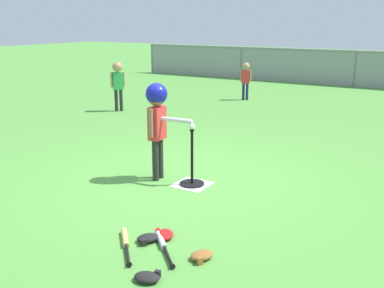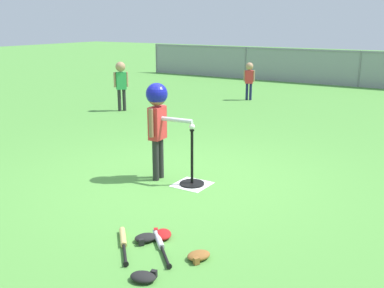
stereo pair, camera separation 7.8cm
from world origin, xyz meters
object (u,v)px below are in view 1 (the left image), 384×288
at_px(baseball_on_tee, 192,127).
at_px(glove_near_bats, 147,277).
at_px(batter_child, 157,112).
at_px(spare_bat_silver, 162,243).
at_px(spare_bat_wood, 126,241).
at_px(fielder_deep_left, 246,76).
at_px(glove_tossed_aside, 165,234).
at_px(glove_by_plate, 148,238).
at_px(glove_outfield_drop, 202,256).
at_px(fielder_near_right, 118,80).
at_px(batting_tee, 192,176).

height_order(baseball_on_tee, glove_near_bats, baseball_on_tee).
distance_m(batter_child, spare_bat_silver, 2.09).
relative_size(baseball_on_tee, spare_bat_silver, 0.14).
bearing_deg(spare_bat_wood, fielder_deep_left, 106.85).
xyz_separation_m(baseball_on_tee, glove_tossed_aside, (0.54, -1.42, -0.74)).
bearing_deg(glove_by_plate, baseball_on_tee, 105.87).
xyz_separation_m(spare_bat_silver, glove_near_bats, (0.24, -0.56, 0.01)).
bearing_deg(fielder_deep_left, glove_near_bats, -70.47).
bearing_deg(baseball_on_tee, glove_outfield_drop, -56.36).
bearing_deg(glove_by_plate, glove_outfield_drop, -1.98).
xyz_separation_m(fielder_deep_left, glove_outfield_drop, (3.21, -7.93, -0.61)).
relative_size(baseball_on_tee, fielder_near_right, 0.06).
bearing_deg(glove_near_bats, baseball_on_tee, 111.88).
height_order(spare_bat_wood, glove_near_bats, glove_near_bats).
height_order(baseball_on_tee, batter_child, batter_child).
xyz_separation_m(batter_child, glove_by_plate, (0.95, -1.53, -0.89)).
xyz_separation_m(spare_bat_wood, glove_by_plate, (0.15, 0.15, 0.01)).
bearing_deg(glove_tossed_aside, spare_bat_silver, -64.49).
height_order(batting_tee, glove_outfield_drop, batting_tee).
distance_m(glove_near_bats, glove_tossed_aside, 0.78).
height_order(baseball_on_tee, fielder_deep_left, fielder_deep_left).
height_order(fielder_near_right, glove_near_bats, fielder_near_right).
height_order(batting_tee, glove_near_bats, batting_tee).
distance_m(batting_tee, glove_near_bats, 2.30).
distance_m(glove_by_plate, glove_tossed_aside, 0.18).
xyz_separation_m(baseball_on_tee, fielder_deep_left, (-2.15, 6.33, -0.13)).
bearing_deg(glove_tossed_aside, baseball_on_tee, 110.93).
bearing_deg(glove_outfield_drop, glove_by_plate, 178.02).
distance_m(batter_child, glove_by_plate, 2.01).
height_order(batting_tee, baseball_on_tee, baseball_on_tee).
distance_m(baseball_on_tee, glove_outfield_drop, 2.05).
xyz_separation_m(batting_tee, baseball_on_tee, (0.00, 0.00, 0.65)).
bearing_deg(batter_child, fielder_near_right, 136.07).
height_order(batter_child, glove_tossed_aside, batter_child).
height_order(glove_near_bats, glove_outfield_drop, same).
bearing_deg(glove_near_bats, glove_tossed_aside, 113.73).
bearing_deg(spare_bat_wood, spare_bat_silver, 25.53).
xyz_separation_m(batting_tee, batter_child, (-0.50, -0.05, 0.80)).
relative_size(fielder_near_right, glove_tossed_aside, 4.23).
height_order(batting_tee, batter_child, batter_child).
xyz_separation_m(baseball_on_tee, fielder_near_right, (-4.04, 3.37, -0.04)).
relative_size(fielder_deep_left, glove_outfield_drop, 3.71).
distance_m(baseball_on_tee, fielder_near_right, 5.26).
xyz_separation_m(fielder_deep_left, glove_by_plate, (2.59, -7.90, -0.61)).
xyz_separation_m(fielder_deep_left, spare_bat_wood, (2.44, -8.05, -0.61)).
bearing_deg(batting_tee, glove_outfield_drop, -56.36).
bearing_deg(fielder_deep_left, batting_tee, -71.28).
bearing_deg(spare_bat_wood, glove_by_plate, 44.01).
bearing_deg(batting_tee, baseball_on_tee, 90.00).
relative_size(fielder_deep_left, spare_bat_silver, 1.84).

